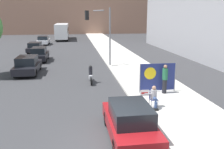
# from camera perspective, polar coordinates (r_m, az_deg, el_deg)

# --- Properties ---
(ground_plane) EXTENTS (160.00, 160.00, 0.00)m
(ground_plane) POSITION_cam_1_polar(r_m,az_deg,el_deg) (10.24, -0.37, -15.91)
(ground_plane) COLOR #38383A
(sidewalk_curb) EXTENTS (4.45, 90.00, 0.16)m
(sidewalk_curb) POSITION_cam_1_polar(r_m,az_deg,el_deg) (24.94, 4.17, 2.00)
(sidewalk_curb) COLOR beige
(sidewalk_curb) RESTS_ON ground_plane
(seated_protester) EXTENTS (0.97, 0.77, 1.20)m
(seated_protester) POSITION_cam_1_polar(r_m,az_deg,el_deg) (13.52, 9.52, -4.93)
(seated_protester) COLOR #474C56
(seated_protester) RESTS_ON sidewalk_curb
(jogger_on_sidewalk) EXTENTS (0.34, 0.34, 1.84)m
(jogger_on_sidewalk) POSITION_cam_1_polar(r_m,az_deg,el_deg) (16.06, 11.99, -0.95)
(jogger_on_sidewalk) COLOR black
(jogger_on_sidewalk) RESTS_ON sidewalk_curb
(protest_banner) EXTENTS (2.40, 0.06, 1.87)m
(protest_banner) POSITION_cam_1_polar(r_m,az_deg,el_deg) (16.24, 10.33, -0.58)
(protest_banner) COLOR slate
(protest_banner) RESTS_ON sidewalk_curb
(traffic_light_pole) EXTENTS (2.50, 2.26, 5.56)m
(traffic_light_pole) POSITION_cam_1_polar(r_m,az_deg,el_deg) (24.07, -2.42, 10.73)
(traffic_light_pole) COLOR slate
(traffic_light_pole) RESTS_ON sidewalk_curb
(parked_car_curbside) EXTENTS (1.78, 4.29, 1.51)m
(parked_car_curbside) POSITION_cam_1_polar(r_m,az_deg,el_deg) (10.50, 4.11, -10.61)
(parked_car_curbside) COLOR maroon
(parked_car_curbside) RESTS_ON ground_plane
(car_on_road_nearest) EXTENTS (1.84, 4.76, 1.54)m
(car_on_road_nearest) POSITION_cam_1_polar(r_m,az_deg,el_deg) (23.00, -18.73, 2.08)
(car_on_road_nearest) COLOR black
(car_on_road_nearest) RESTS_ON ground_plane
(car_on_road_midblock) EXTENTS (1.72, 4.46, 1.54)m
(car_on_road_midblock) POSITION_cam_1_polar(r_m,az_deg,el_deg) (29.03, -16.28, 4.48)
(car_on_road_midblock) COLOR black
(car_on_road_midblock) RESTS_ON ground_plane
(car_on_road_distant) EXTENTS (1.82, 4.58, 1.38)m
(car_on_road_distant) POSITION_cam_1_polar(r_m,az_deg,el_deg) (36.09, -17.18, 5.98)
(car_on_road_distant) COLOR black
(car_on_road_distant) RESTS_ON ground_plane
(car_on_road_far_lane) EXTENTS (1.85, 4.57, 1.49)m
(car_on_road_far_lane) POSITION_cam_1_polar(r_m,az_deg,el_deg) (45.09, -15.42, 7.54)
(car_on_road_far_lane) COLOR silver
(car_on_road_far_lane) RESTS_ON ground_plane
(city_bus_on_road) EXTENTS (2.47, 10.60, 3.22)m
(city_bus_on_road) POSITION_cam_1_polar(r_m,az_deg,el_deg) (53.48, -11.35, 9.81)
(city_bus_on_road) COLOR silver
(city_bus_on_road) RESTS_ON ground_plane
(motorcycle_on_road) EXTENTS (0.28, 2.05, 1.35)m
(motorcycle_on_road) POSITION_cam_1_polar(r_m,az_deg,el_deg) (18.89, -4.92, -0.22)
(motorcycle_on_road) COLOR silver
(motorcycle_on_road) RESTS_ON ground_plane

